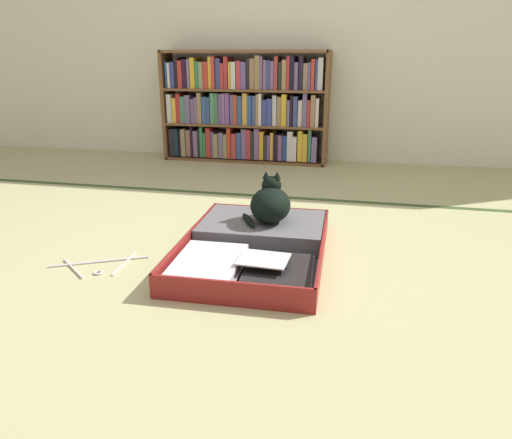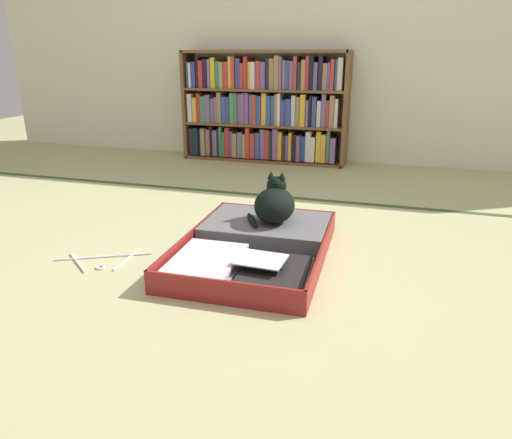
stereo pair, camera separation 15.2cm
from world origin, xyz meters
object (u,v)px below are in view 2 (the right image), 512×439
object	(u,v)px
open_suitcase	(257,244)
black_cat	(275,204)
clothes_hanger	(103,260)
bookshelf	(263,109)

from	to	relation	value
open_suitcase	black_cat	world-z (taller)	black_cat
black_cat	open_suitcase	bearing A→B (deg)	-102.26
clothes_hanger	open_suitcase	bearing A→B (deg)	24.93
black_cat	clothes_hanger	size ratio (longest dim) A/B	0.73
open_suitcase	black_cat	distance (m)	0.24
bookshelf	clothes_hanger	size ratio (longest dim) A/B	3.63
black_cat	bookshelf	bearing A→B (deg)	107.57
bookshelf	clothes_hanger	distance (m)	2.37
bookshelf	black_cat	world-z (taller)	bookshelf
clothes_hanger	black_cat	bearing A→B (deg)	34.75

